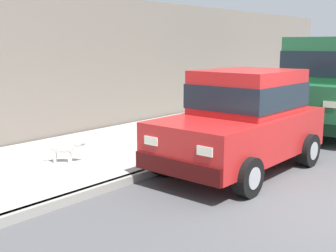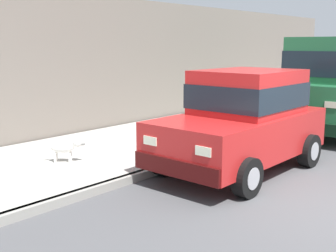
# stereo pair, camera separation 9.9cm
# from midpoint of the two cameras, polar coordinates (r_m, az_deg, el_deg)

# --- Properties ---
(curb) EXTENTS (0.16, 64.00, 0.14)m
(curb) POSITION_cam_midpoint_polar(r_m,az_deg,el_deg) (8.46, 1.07, -4.91)
(curb) COLOR gray
(curb) RESTS_ON ground
(sidewalk) EXTENTS (3.60, 64.00, 0.14)m
(sidewalk) POSITION_cam_midpoint_polar(r_m,az_deg,el_deg) (9.67, -7.21, -3.00)
(sidewalk) COLOR #A8A59E
(sidewalk) RESTS_ON ground
(car_red_hatchback) EXTENTS (1.96, 3.80, 1.88)m
(car_red_hatchback) POSITION_cam_midpoint_polar(r_m,az_deg,el_deg) (8.19, 9.51, 0.92)
(car_red_hatchback) COLOR red
(car_red_hatchback) RESTS_ON ground
(dog_white) EXTENTS (0.59, 0.55, 0.49)m
(dog_white) POSITION_cam_midpoint_polar(r_m,az_deg,el_deg) (8.44, -13.66, -2.74)
(dog_white) COLOR white
(dog_white) RESTS_ON sidewalk
(building_facade) EXTENTS (0.50, 20.00, 3.58)m
(building_facade) POSITION_cam_midpoint_polar(r_m,az_deg,el_deg) (14.25, 0.96, 8.46)
(building_facade) COLOR slate
(building_facade) RESTS_ON ground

